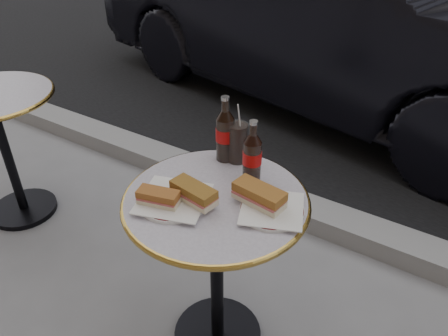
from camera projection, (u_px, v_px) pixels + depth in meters
The scene contains 14 objects.
ground at pixel (218, 336), 1.83m from camera, with size 80.00×80.00×0.00m, color gray.
asphalt_road at pixel (440, 36), 5.36m from camera, with size 40.00×8.00×0.00m, color black.
curb at pixel (305, 212), 2.44m from camera, with size 40.00×0.20×0.12m, color gray.
bistro_table at pixel (217, 275), 1.63m from camera, with size 0.62×0.62×0.73m, color #BAB2C4, non-canonical shape.
bistro_table_second at pixel (8, 157), 2.33m from camera, with size 0.62×0.62×0.73m, color #BAB2C4, non-canonical shape.
plate_left at pixel (173, 201), 1.41m from camera, with size 0.22×0.22×0.01m, color white.
plate_right at pixel (272, 210), 1.37m from camera, with size 0.20×0.20×0.01m, color white.
sandwich_left_a at pixel (159, 198), 1.37m from camera, with size 0.13×0.06×0.05m, color #9C5B27.
sandwich_left_b at pixel (194, 194), 1.38m from camera, with size 0.16×0.07×0.05m, color brown.
sandwich_right at pixel (259, 196), 1.37m from camera, with size 0.17×0.08×0.06m, color #985E26.
cola_bottle_left at pixel (225, 129), 1.56m from camera, with size 0.07×0.07×0.25m, color black, non-canonical shape.
cola_bottle_right at pixel (252, 152), 1.44m from camera, with size 0.07×0.07×0.23m, color black, non-canonical shape.
cola_glass at pixel (238, 142), 1.58m from camera, with size 0.08×0.08×0.15m, color black.
parked_car at pixel (336, 15), 3.42m from camera, with size 4.39×1.52×1.44m, color black.
Camera 1 is at (0.63, -0.95, 1.60)m, focal length 35.00 mm.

